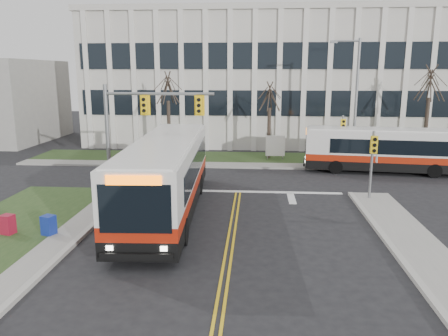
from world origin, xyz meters
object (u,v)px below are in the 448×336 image
(streetlight, at_px, (354,95))
(bus_main, at_px, (166,177))
(directory_sign, at_px, (275,146))
(newspaper_box_red, at_px, (8,226))
(newspaper_box_blue, at_px, (49,226))
(bus_cross, at_px, (388,151))

(streetlight, distance_m, bus_main, 16.93)
(streetlight, xyz_separation_m, bus_main, (-11.42, -12.03, -3.41))
(directory_sign, xyz_separation_m, bus_main, (-5.89, -13.33, 0.61))
(directory_sign, relative_size, newspaper_box_red, 2.11)
(directory_sign, distance_m, bus_main, 14.58)
(streetlight, relative_size, newspaper_box_blue, 9.68)
(bus_main, height_order, bus_cross, bus_main)
(newspaper_box_red, bearing_deg, bus_main, 45.78)
(bus_main, height_order, newspaper_box_red, bus_main)
(bus_cross, xyz_separation_m, newspaper_box_blue, (-17.82, -13.59, -1.02))
(bus_main, height_order, newspaper_box_blue, bus_main)
(directory_sign, xyz_separation_m, newspaper_box_blue, (-10.19, -17.09, -0.70))
(directory_sign, distance_m, bus_cross, 8.40)
(directory_sign, xyz_separation_m, newspaper_box_red, (-11.97, -17.13, -0.70))
(bus_main, xyz_separation_m, bus_cross, (13.52, 9.83, -0.29))
(streetlight, bearing_deg, newspaper_box_red, -137.87)
(directory_sign, bearing_deg, bus_main, -113.85)
(newspaper_box_blue, bearing_deg, newspaper_box_red, -159.92)
(newspaper_box_blue, height_order, newspaper_box_red, same)
(directory_sign, height_order, bus_cross, bus_cross)
(bus_cross, relative_size, newspaper_box_blue, 11.79)
(bus_main, bearing_deg, newspaper_box_blue, -141.37)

